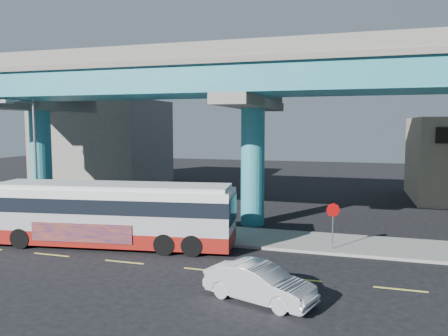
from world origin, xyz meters
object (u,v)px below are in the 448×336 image
(transit_bus, at_px, (112,212))
(street_lamp, at_px, (28,145))
(stop_sign, at_px, (333,216))
(sedan, at_px, (259,283))
(parked_car, at_px, (19,208))

(transit_bus, relative_size, street_lamp, 1.69)
(street_lamp, relative_size, stop_sign, 3.32)
(sedan, distance_m, street_lamp, 17.16)
(street_lamp, bearing_deg, sedan, -22.68)
(parked_car, relative_size, street_lamp, 0.59)
(parked_car, bearing_deg, transit_bus, -131.13)
(stop_sign, bearing_deg, street_lamp, -176.06)
(parked_car, bearing_deg, sedan, -134.90)
(sedan, relative_size, stop_sign, 1.87)
(street_lamp, bearing_deg, transit_bus, -12.46)
(transit_bus, bearing_deg, stop_sign, 3.11)
(sedan, bearing_deg, parked_car, 83.16)
(sedan, relative_size, parked_car, 0.96)
(sedan, distance_m, stop_sign, 7.56)
(transit_bus, bearing_deg, street_lamp, 159.82)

